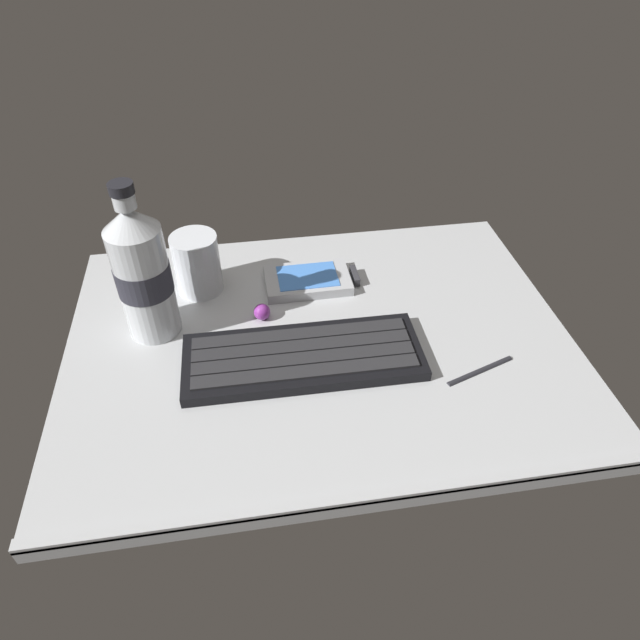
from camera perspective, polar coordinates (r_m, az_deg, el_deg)
The scene contains 7 objects.
ground_plane at distance 72.77cm, azimuth 0.03°, elevation -2.49°, with size 64.00×48.00×2.80cm.
keyboard at distance 68.65cm, azimuth -1.73°, elevation -3.72°, with size 29.10×11.28×1.70cm.
handheld_device at distance 80.64cm, azimuth -0.80°, elevation 4.11°, with size 12.85×7.71×1.50cm.
juice_cup at distance 79.73cm, azimuth -12.31°, elevation 5.39°, with size 6.40×6.40×8.50cm.
water_bottle at distance 71.19cm, azimuth -17.53°, elevation 4.59°, with size 6.73×6.73×20.80cm.
trackball_mouse at distance 74.83cm, azimuth -5.90°, elevation 0.83°, with size 2.20×2.20×2.20cm, color purple.
stylus_pen at distance 70.41cm, azimuth 15.92°, elevation -4.83°, with size 0.70×0.70×9.50cm, color #26262B.
Camera 1 is at (-8.24, -52.52, 48.95)cm, focal length 31.61 mm.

